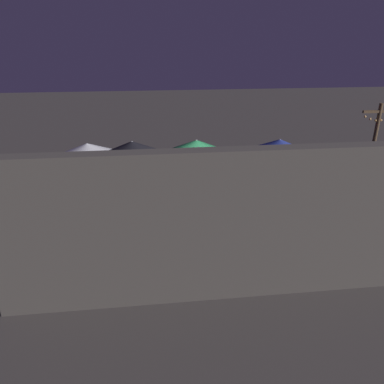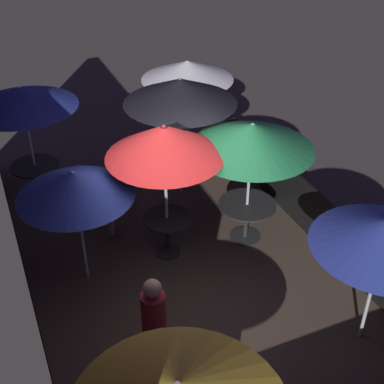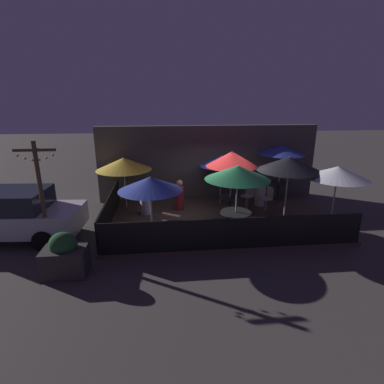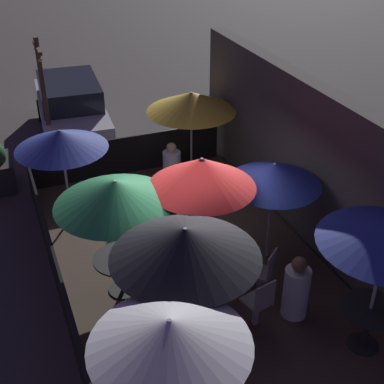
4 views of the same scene
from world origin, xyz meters
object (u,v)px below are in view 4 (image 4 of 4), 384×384
dining_table_0 (122,264)px  dining_table_2 (201,250)px  light_post (44,94)px  patron_0 (207,194)px  patio_umbrella_2 (202,173)px  dining_table_1 (369,316)px  patio_umbrella_6 (185,243)px  patio_umbrella_0 (116,193)px  patio_chair_1 (264,272)px  patio_umbrella_5 (61,140)px  patron_2 (296,290)px  patio_umbrella_3 (191,102)px  patron_1 (172,170)px  patio_umbrella_4 (170,333)px  parked_car_0 (71,107)px  patio_chair_0 (259,302)px  patio_umbrella_7 (274,174)px

dining_table_0 → dining_table_2: 1.42m
dining_table_0 → light_post: 5.83m
patron_0 → light_post: size_ratio=0.37×
patio_umbrella_2 → dining_table_1: 3.39m
patio_umbrella_6 → dining_table_1: patio_umbrella_6 is taller
patio_umbrella_0 → patio_chair_1: patio_umbrella_0 is taller
patio_umbrella_6 → patron_0: bearing=152.3°
patio_umbrella_5 → patron_2: (4.28, 2.91, -1.34)m
patio_umbrella_3 → patron_1: size_ratio=1.77×
patio_umbrella_0 → patio_umbrella_4: patio_umbrella_0 is taller
parked_car_0 → light_post: bearing=-25.8°
dining_table_2 → light_post: 6.20m
dining_table_1 → patron_2: patron_2 is taller
dining_table_1 → patio_chair_0: bearing=-125.8°
patio_umbrella_6 → patio_umbrella_0: bearing=-165.5°
dining_table_0 → parked_car_0: parked_car_0 is taller
patio_umbrella_2 → dining_table_1: patio_umbrella_2 is taller
patio_umbrella_0 → patio_umbrella_3: (-3.76, 2.78, -0.24)m
patio_umbrella_6 → patron_0: 4.24m
patio_chair_0 → light_post: (-7.38, -2.11, 1.18)m
dining_table_0 → patio_chair_0: size_ratio=1.04×
patio_chair_1 → patron_0: 2.71m
parked_car_0 → dining_table_0: bearing=0.3°
patio_chair_1 → patron_2: 0.64m
patron_1 → parked_car_0: (-4.16, -1.49, 0.20)m
dining_table_0 → patio_chair_0: (1.67, 1.78, -0.04)m
dining_table_2 → patron_1: bearing=169.6°
patio_umbrella_3 → dining_table_0: size_ratio=2.15×
patio_umbrella_3 → dining_table_2: bearing=-19.3°
patio_chair_1 → patron_1: bearing=-37.8°
patio_umbrella_4 → patio_umbrella_5: patio_umbrella_4 is taller
patio_umbrella_5 → dining_table_1: size_ratio=2.28×
light_post → parked_car_0: 1.90m
patron_0 → patio_chair_0: bearing=-106.0°
dining_table_1 → patron_2: bearing=-147.4°
patio_umbrella_7 → patron_0: 2.18m
patio_umbrella_0 → patio_umbrella_2: size_ratio=0.92×
patio_umbrella_3 → patron_2: bearing=-3.2°
patio_umbrella_2 → patron_2: patio_umbrella_2 is taller
patron_0 → patio_umbrella_6: bearing=-124.8°
patio_umbrella_5 → patio_chair_1: (3.71, 2.64, -1.31)m
patio_umbrella_2 → patio_chair_1: (0.91, 0.79, -1.61)m
dining_table_0 → dining_table_2: (0.14, 1.41, 0.01)m
patio_umbrella_7 → patron_1: (-3.01, -0.85, -1.26)m
patron_0 → patron_2: bearing=-93.9°
dining_table_1 → dining_table_0: bearing=-130.2°
patio_umbrella_5 → patio_chair_1: size_ratio=2.14×
patio_umbrella_7 → patron_1: bearing=-164.3°
patio_umbrella_5 → parked_car_0: 4.69m
dining_table_1 → dining_table_2: (-2.50, -1.71, -0.03)m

